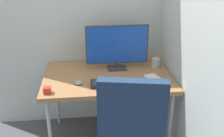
# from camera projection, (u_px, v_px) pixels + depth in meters

# --- Properties ---
(ground_plane) EXTENTS (8.00, 8.00, 0.00)m
(ground_plane) POSITION_uv_depth(u_px,v_px,m) (108.00, 137.00, 2.78)
(ground_plane) COLOR #4C4C51
(wall_side_right) EXTENTS (0.04, 2.03, 2.80)m
(wall_side_right) POSITION_uv_depth(u_px,v_px,m) (186.00, 6.00, 2.13)
(wall_side_right) COLOR #B7C1BC
(wall_side_right) RESTS_ON ground_plane
(desk) EXTENTS (1.21, 0.80, 0.73)m
(desk) POSITION_uv_depth(u_px,v_px,m) (108.00, 79.00, 2.51)
(desk) COLOR #996B42
(desk) RESTS_ON ground_plane
(monitor) EXTENTS (0.61, 0.15, 0.44)m
(monitor) POSITION_uv_depth(u_px,v_px,m) (117.00, 46.00, 2.55)
(monitor) COLOR #333338
(monitor) RESTS_ON desk
(keyboard) EXTENTS (0.43, 0.17, 0.03)m
(keyboard) POSITION_uv_depth(u_px,v_px,m) (115.00, 83.00, 2.30)
(keyboard) COLOR black
(keyboard) RESTS_ON desk
(mouse) EXTENTS (0.08, 0.09, 0.03)m
(mouse) POSITION_uv_depth(u_px,v_px,m) (78.00, 82.00, 2.31)
(mouse) COLOR gray
(mouse) RESTS_ON desk
(pen_holder) EXTENTS (0.08, 0.08, 0.16)m
(pen_holder) POSITION_uv_depth(u_px,v_px,m) (156.00, 62.00, 2.66)
(pen_holder) COLOR #B2B5BA
(pen_holder) RESTS_ON desk
(notebook) EXTENTS (0.17, 0.24, 0.02)m
(notebook) POSITION_uv_depth(u_px,v_px,m) (155.00, 79.00, 2.38)
(notebook) COLOR beige
(notebook) RESTS_ON desk
(desk_clamp_accessory) EXTENTS (0.06, 0.06, 0.05)m
(desk_clamp_accessory) POSITION_uv_depth(u_px,v_px,m) (47.00, 90.00, 2.15)
(desk_clamp_accessory) COLOR red
(desk_clamp_accessory) RESTS_ON desk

